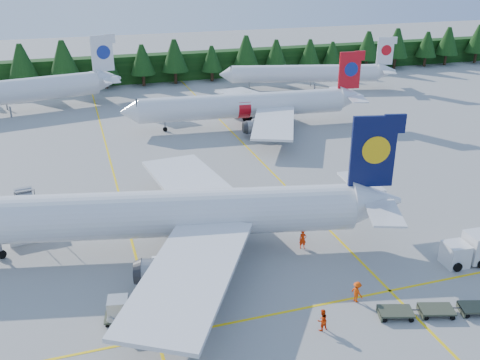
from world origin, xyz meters
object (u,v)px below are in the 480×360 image
object	(u,v)px
airliner_navy	(145,215)
airstairs	(31,229)
service_truck	(475,248)
airliner_red	(239,106)

from	to	relation	value
airliner_navy	airstairs	bearing A→B (deg)	161.53
airstairs	service_truck	distance (m)	43.30
airliner_red	service_truck	distance (m)	47.93
airliner_navy	airstairs	distance (m)	13.03
airliner_red	service_truck	xyz separation A→B (m)	(8.03, -47.21, -2.07)
airstairs	service_truck	size ratio (longest dim) A/B	1.01
airstairs	service_truck	world-z (taller)	airstairs
airliner_navy	service_truck	world-z (taller)	airliner_navy
airliner_red	airstairs	bearing A→B (deg)	-131.45
airliner_red	airstairs	size ratio (longest dim) A/B	6.47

